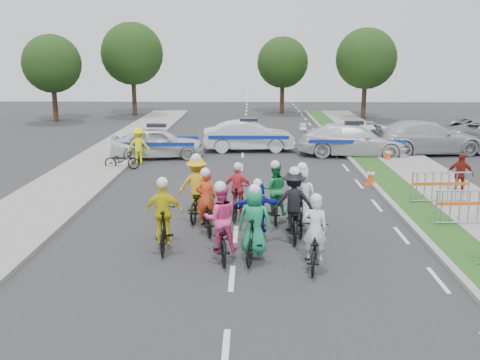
{
  "coord_description": "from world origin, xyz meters",
  "views": [
    {
      "loc": [
        0.41,
        -11.15,
        4.92
      ],
      "look_at": [
        0.08,
        4.94,
        1.1
      ],
      "focal_mm": 40.0,
      "sensor_mm": 36.0,
      "label": 1
    }
  ],
  "objects_px": {
    "barrier_1": "(469,209)",
    "barrier_2": "(440,188)",
    "spectator_2": "(460,174)",
    "marshal_hiviz": "(139,145)",
    "rider_6": "(206,210)",
    "tree_4": "(283,63)",
    "rider_7": "(301,205)",
    "civilian_sedan": "(426,138)",
    "rider_4": "(293,210)",
    "tree_0": "(52,64)",
    "cone_1": "(388,155)",
    "rider_3": "(164,222)",
    "parked_bike": "(122,160)",
    "police_car_0": "(157,143)",
    "rider_10": "(197,194)",
    "rider_5": "(257,213)",
    "police_car_1": "(249,136)",
    "rider_0": "(314,243)",
    "rider_8": "(274,198)",
    "tree_1": "(366,59)",
    "rider_2": "(221,229)",
    "tree_3": "(132,54)",
    "cone_0": "(371,176)",
    "rider_1": "(254,230)",
    "rider_9": "(238,196)",
    "police_car_2": "(353,140)"
  },
  "relations": [
    {
      "from": "police_car_0",
      "to": "police_car_2",
      "type": "distance_m",
      "value": 9.57
    },
    {
      "from": "rider_2",
      "to": "rider_7",
      "type": "xyz_separation_m",
      "value": [
        2.14,
        2.01,
        0.06
      ]
    },
    {
      "from": "rider_3",
      "to": "cone_1",
      "type": "xyz_separation_m",
      "value": [
        8.57,
        11.62,
        -0.4
      ]
    },
    {
      "from": "police_car_1",
      "to": "rider_3",
      "type": "bearing_deg",
      "value": 167.46
    },
    {
      "from": "rider_3",
      "to": "police_car_1",
      "type": "height_order",
      "value": "rider_3"
    },
    {
      "from": "rider_6",
      "to": "tree_4",
      "type": "bearing_deg",
      "value": -108.72
    },
    {
      "from": "rider_4",
      "to": "rider_5",
      "type": "distance_m",
      "value": 0.98
    },
    {
      "from": "rider_3",
      "to": "rider_9",
      "type": "xyz_separation_m",
      "value": [
        1.82,
        2.76,
        -0.06
      ]
    },
    {
      "from": "parked_bike",
      "to": "tree_1",
      "type": "relative_size",
      "value": 0.22
    },
    {
      "from": "rider_2",
      "to": "tree_1",
      "type": "bearing_deg",
      "value": -116.22
    },
    {
      "from": "rider_9",
      "to": "cone_0",
      "type": "height_order",
      "value": "rider_9"
    },
    {
      "from": "rider_4",
      "to": "barrier_2",
      "type": "height_order",
      "value": "rider_4"
    },
    {
      "from": "rider_0",
      "to": "rider_8",
      "type": "xyz_separation_m",
      "value": [
        -0.78,
        3.67,
        0.09
      ]
    },
    {
      "from": "rider_3",
      "to": "rider_7",
      "type": "bearing_deg",
      "value": -160.86
    },
    {
      "from": "spectator_2",
      "to": "marshal_hiviz",
      "type": "bearing_deg",
      "value": 172.16
    },
    {
      "from": "tree_0",
      "to": "police_car_0",
      "type": "bearing_deg",
      "value": -54.46
    },
    {
      "from": "rider_4",
      "to": "barrier_2",
      "type": "bearing_deg",
      "value": -146.22
    },
    {
      "from": "rider_6",
      "to": "rider_9",
      "type": "distance_m",
      "value": 1.53
    },
    {
      "from": "barrier_1",
      "to": "barrier_2",
      "type": "xyz_separation_m",
      "value": [
        0.0,
        2.38,
        0.0
      ]
    },
    {
      "from": "marshal_hiviz",
      "to": "tree_4",
      "type": "distance_m",
      "value": 22.74
    },
    {
      "from": "tree_4",
      "to": "barrier_1",
      "type": "bearing_deg",
      "value": -83.02
    },
    {
      "from": "rider_0",
      "to": "parked_bike",
      "type": "height_order",
      "value": "rider_0"
    },
    {
      "from": "rider_4",
      "to": "tree_0",
      "type": "bearing_deg",
      "value": -57.74
    },
    {
      "from": "rider_0",
      "to": "spectator_2",
      "type": "distance_m",
      "value": 8.92
    },
    {
      "from": "rider_7",
      "to": "civilian_sedan",
      "type": "xyz_separation_m",
      "value": [
        7.36,
        12.2,
        0.04
      ]
    },
    {
      "from": "cone_0",
      "to": "tree_3",
      "type": "distance_m",
      "value": 27.42
    },
    {
      "from": "rider_2",
      "to": "rider_9",
      "type": "distance_m",
      "value": 3.29
    },
    {
      "from": "police_car_1",
      "to": "barrier_2",
      "type": "height_order",
      "value": "police_car_1"
    },
    {
      "from": "police_car_0",
      "to": "rider_3",
      "type": "bearing_deg",
      "value": -178.7
    },
    {
      "from": "rider_8",
      "to": "rider_7",
      "type": "bearing_deg",
      "value": 122.1
    },
    {
      "from": "rider_3",
      "to": "parked_bike",
      "type": "xyz_separation_m",
      "value": [
        -3.41,
        9.76,
        -0.34
      ]
    },
    {
      "from": "rider_1",
      "to": "cone_1",
      "type": "bearing_deg",
      "value": -105.55
    },
    {
      "from": "rider_1",
      "to": "rider_10",
      "type": "xyz_separation_m",
      "value": [
        -1.72,
        3.32,
        0.03
      ]
    },
    {
      "from": "cone_0",
      "to": "rider_2",
      "type": "bearing_deg",
      "value": -125.05
    },
    {
      "from": "parked_bike",
      "to": "tree_0",
      "type": "xyz_separation_m",
      "value": [
        -8.8,
        16.44,
        3.78
      ]
    },
    {
      "from": "tree_1",
      "to": "spectator_2",
      "type": "bearing_deg",
      "value": -93.02
    },
    {
      "from": "cone_1",
      "to": "tree_0",
      "type": "height_order",
      "value": "tree_0"
    },
    {
      "from": "marshal_hiviz",
      "to": "civilian_sedan",
      "type": "bearing_deg",
      "value": -168.27
    },
    {
      "from": "rider_10",
      "to": "spectator_2",
      "type": "xyz_separation_m",
      "value": [
        9.02,
        2.92,
        -0.02
      ]
    },
    {
      "from": "rider_2",
      "to": "rider_8",
      "type": "relative_size",
      "value": 1.08
    },
    {
      "from": "police_car_0",
      "to": "rider_5",
      "type": "bearing_deg",
      "value": -166.93
    },
    {
      "from": "rider_10",
      "to": "civilian_sedan",
      "type": "bearing_deg",
      "value": -127.26
    },
    {
      "from": "rider_2",
      "to": "tree_3",
      "type": "height_order",
      "value": "tree_3"
    },
    {
      "from": "rider_10",
      "to": "rider_8",
      "type": "bearing_deg",
      "value": -176.44
    },
    {
      "from": "rider_4",
      "to": "civilian_sedan",
      "type": "bearing_deg",
      "value": -120.33
    },
    {
      "from": "civilian_sedan",
      "to": "cone_1",
      "type": "distance_m",
      "value": 3.21
    },
    {
      "from": "marshal_hiviz",
      "to": "barrier_1",
      "type": "relative_size",
      "value": 0.82
    },
    {
      "from": "rider_2",
      "to": "rider_5",
      "type": "height_order",
      "value": "rider_2"
    },
    {
      "from": "rider_5",
      "to": "police_car_1",
      "type": "xyz_separation_m",
      "value": [
        -0.3,
        13.43,
        0.05
      ]
    },
    {
      "from": "rider_1",
      "to": "parked_bike",
      "type": "relative_size",
      "value": 1.26
    }
  ]
}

